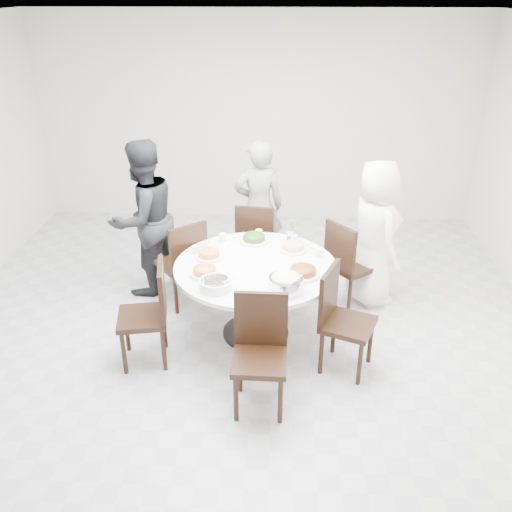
{
  "coord_description": "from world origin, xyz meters",
  "views": [
    {
      "loc": [
        0.39,
        -4.39,
        3.05
      ],
      "look_at": [
        0.15,
        0.05,
        0.82
      ],
      "focal_mm": 38.0,
      "sensor_mm": 36.0,
      "label": 1
    }
  ],
  "objects_px": {
    "dining_table": "(256,300)",
    "soup_bowl": "(215,284)",
    "chair_n": "(257,240)",
    "diner_right": "(374,234)",
    "chair_sw": "(142,315)",
    "diner_left": "(144,219)",
    "chair_se": "(348,322)",
    "chair_s": "(259,358)",
    "diner_middle": "(259,207)",
    "chair_ne": "(352,264)",
    "beverage_bottle": "(290,231)",
    "chair_nw": "(181,262)",
    "rice_bowl": "(286,284)"
  },
  "relations": [
    {
      "from": "dining_table",
      "to": "beverage_bottle",
      "type": "relative_size",
      "value": 6.52
    },
    {
      "from": "diner_left",
      "to": "rice_bowl",
      "type": "bearing_deg",
      "value": 88.32
    },
    {
      "from": "diner_middle",
      "to": "beverage_bottle",
      "type": "height_order",
      "value": "diner_middle"
    },
    {
      "from": "diner_middle",
      "to": "diner_left",
      "type": "xyz_separation_m",
      "value": [
        -1.18,
        -0.57,
        0.07
      ]
    },
    {
      "from": "chair_n",
      "to": "diner_middle",
      "type": "distance_m",
      "value": 0.4
    },
    {
      "from": "chair_s",
      "to": "diner_left",
      "type": "relative_size",
      "value": 0.56
    },
    {
      "from": "diner_middle",
      "to": "chair_s",
      "type": "bearing_deg",
      "value": 83.96
    },
    {
      "from": "chair_sw",
      "to": "diner_left",
      "type": "xyz_separation_m",
      "value": [
        -0.26,
        1.28,
        0.37
      ]
    },
    {
      "from": "diner_right",
      "to": "diner_middle",
      "type": "distance_m",
      "value": 1.39
    },
    {
      "from": "chair_nw",
      "to": "diner_left",
      "type": "relative_size",
      "value": 0.56
    },
    {
      "from": "chair_s",
      "to": "chair_sw",
      "type": "bearing_deg",
      "value": 153.05
    },
    {
      "from": "dining_table",
      "to": "diner_right",
      "type": "bearing_deg",
      "value": 31.57
    },
    {
      "from": "dining_table",
      "to": "soup_bowl",
      "type": "relative_size",
      "value": 5.47
    },
    {
      "from": "diner_right",
      "to": "diner_left",
      "type": "relative_size",
      "value": 0.91
    },
    {
      "from": "chair_sw",
      "to": "chair_se",
      "type": "xyz_separation_m",
      "value": [
        1.78,
        -0.02,
        0.0
      ]
    },
    {
      "from": "soup_bowl",
      "to": "chair_nw",
      "type": "bearing_deg",
      "value": 116.16
    },
    {
      "from": "dining_table",
      "to": "chair_s",
      "type": "height_order",
      "value": "chair_s"
    },
    {
      "from": "chair_nw",
      "to": "diner_middle",
      "type": "distance_m",
      "value": 1.17
    },
    {
      "from": "dining_table",
      "to": "diner_left",
      "type": "height_order",
      "value": "diner_left"
    },
    {
      "from": "chair_ne",
      "to": "chair_nw",
      "type": "bearing_deg",
      "value": 53.89
    },
    {
      "from": "chair_nw",
      "to": "diner_right",
      "type": "relative_size",
      "value": 0.62
    },
    {
      "from": "chair_se",
      "to": "diner_right",
      "type": "height_order",
      "value": "diner_right"
    },
    {
      "from": "chair_sw",
      "to": "rice_bowl",
      "type": "distance_m",
      "value": 1.29
    },
    {
      "from": "diner_middle",
      "to": "diner_left",
      "type": "bearing_deg",
      "value": 16.85
    },
    {
      "from": "diner_right",
      "to": "diner_left",
      "type": "distance_m",
      "value": 2.4
    },
    {
      "from": "dining_table",
      "to": "chair_se",
      "type": "distance_m",
      "value": 0.95
    },
    {
      "from": "chair_s",
      "to": "chair_n",
      "type": "bearing_deg",
      "value": 94.08
    },
    {
      "from": "chair_sw",
      "to": "chair_ne",
      "type": "bearing_deg",
      "value": 108.3
    },
    {
      "from": "diner_right",
      "to": "soup_bowl",
      "type": "height_order",
      "value": "diner_right"
    },
    {
      "from": "chair_nw",
      "to": "diner_left",
      "type": "bearing_deg",
      "value": -71.17
    },
    {
      "from": "chair_ne",
      "to": "beverage_bottle",
      "type": "xyz_separation_m",
      "value": [
        -0.65,
        -0.09,
        0.39
      ]
    },
    {
      "from": "dining_table",
      "to": "diner_middle",
      "type": "bearing_deg",
      "value": 91.61
    },
    {
      "from": "diner_right",
      "to": "chair_ne",
      "type": "bearing_deg",
      "value": 96.77
    },
    {
      "from": "diner_right",
      "to": "chair_nw",
      "type": "bearing_deg",
      "value": 74.66
    },
    {
      "from": "rice_bowl",
      "to": "chair_n",
      "type": "bearing_deg",
      "value": 101.28
    },
    {
      "from": "chair_n",
      "to": "chair_s",
      "type": "relative_size",
      "value": 1.0
    },
    {
      "from": "diner_middle",
      "to": "diner_left",
      "type": "height_order",
      "value": "diner_left"
    },
    {
      "from": "chair_n",
      "to": "chair_s",
      "type": "bearing_deg",
      "value": 100.62
    },
    {
      "from": "chair_nw",
      "to": "chair_sw",
      "type": "relative_size",
      "value": 1.0
    },
    {
      "from": "dining_table",
      "to": "chair_s",
      "type": "bearing_deg",
      "value": -85.36
    },
    {
      "from": "dining_table",
      "to": "chair_s",
      "type": "relative_size",
      "value": 1.58
    },
    {
      "from": "soup_bowl",
      "to": "beverage_bottle",
      "type": "bearing_deg",
      "value": 57.08
    },
    {
      "from": "chair_nw",
      "to": "beverage_bottle",
      "type": "distance_m",
      "value": 1.19
    },
    {
      "from": "diner_right",
      "to": "diner_middle",
      "type": "height_order",
      "value": "diner_middle"
    },
    {
      "from": "chair_sw",
      "to": "soup_bowl",
      "type": "relative_size",
      "value": 3.47
    },
    {
      "from": "chair_n",
      "to": "diner_left",
      "type": "xyz_separation_m",
      "value": [
        -1.18,
        -0.31,
        0.37
      ]
    },
    {
      "from": "chair_n",
      "to": "diner_right",
      "type": "xyz_separation_m",
      "value": [
        1.22,
        -0.4,
        0.3
      ]
    },
    {
      "from": "diner_right",
      "to": "chair_sw",
      "type": "bearing_deg",
      "value": 98.96
    },
    {
      "from": "chair_n",
      "to": "beverage_bottle",
      "type": "bearing_deg",
      "value": 127.88
    },
    {
      "from": "dining_table",
      "to": "chair_se",
      "type": "relative_size",
      "value": 1.58
    }
  ]
}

